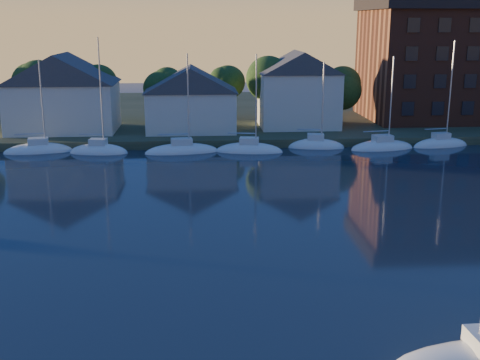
{
  "coord_description": "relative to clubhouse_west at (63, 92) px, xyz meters",
  "views": [
    {
      "loc": [
        -5.23,
        -18.9,
        14.37
      ],
      "look_at": [
        -2.31,
        22.0,
        3.57
      ],
      "focal_mm": 45.0,
      "sensor_mm": 36.0,
      "label": 1
    }
  ],
  "objects": [
    {
      "name": "shoreline_land",
      "position": [
        22.0,
        17.0,
        -5.93
      ],
      "size": [
        160.0,
        50.0,
        2.0
      ],
      "primitive_type": "cube",
      "color": "#2F3921",
      "rests_on": "ground"
    },
    {
      "name": "wooden_dock",
      "position": [
        22.0,
        -6.0,
        -5.93
      ],
      "size": [
        120.0,
        3.0,
        1.0
      ],
      "primitive_type": "cube",
      "color": "brown",
      "rests_on": "ground"
    },
    {
      "name": "clubhouse_west",
      "position": [
        0.0,
        0.0,
        0.0
      ],
      "size": [
        13.65,
        9.45,
        9.64
      ],
      "color": "beige",
      "rests_on": "shoreline_land"
    },
    {
      "name": "clubhouse_centre",
      "position": [
        16.0,
        -1.0,
        -0.8
      ],
      "size": [
        11.55,
        8.4,
        8.08
      ],
      "color": "beige",
      "rests_on": "shoreline_land"
    },
    {
      "name": "clubhouse_east",
      "position": [
        30.0,
        1.0,
        0.07
      ],
      "size": [
        10.5,
        8.4,
        9.8
      ],
      "color": "beige",
      "rests_on": "shoreline_land"
    },
    {
      "name": "condo_block",
      "position": [
        56.0,
        6.95,
        3.86
      ],
      "size": [
        31.0,
        17.0,
        17.4
      ],
      "color": "brown",
      "rests_on": "shoreline_land"
    },
    {
      "name": "tree_line",
      "position": [
        24.0,
        5.0,
        1.24
      ],
      "size": [
        93.4,
        5.4,
        8.9
      ],
      "color": "#3C291B",
      "rests_on": "shoreline_land"
    },
    {
      "name": "moored_fleet",
      "position": [
        26.0,
        -9.0,
        -5.83
      ],
      "size": [
        95.5,
        2.4,
        12.05
      ],
      "color": "silver",
      "rests_on": "ground"
    }
  ]
}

